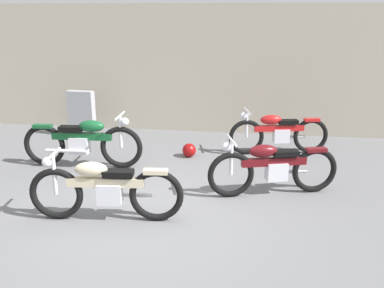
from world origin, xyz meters
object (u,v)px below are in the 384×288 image
object	(u,v)px
helmet	(189,150)
motorcycle_cream	(104,189)
stone_marker	(82,114)
motorcycle_green	(83,142)
motorcycle_maroon	(272,167)
motorcycle_red	(278,133)

from	to	relation	value
helmet	motorcycle_cream	world-z (taller)	motorcycle_cream
stone_marker	motorcycle_cream	xyz separation A→B (m)	(1.92, -3.90, -0.07)
motorcycle_cream	motorcycle_green	bearing A→B (deg)	-67.03
helmet	motorcycle_maroon	bearing A→B (deg)	-45.92
stone_marker	motorcycle_cream	world-z (taller)	stone_marker
motorcycle_red	motorcycle_cream	bearing A→B (deg)	40.42
motorcycle_green	motorcycle_cream	size ratio (longest dim) A/B	1.06
motorcycle_maroon	motorcycle_green	size ratio (longest dim) A/B	0.90
helmet	motorcycle_green	bearing A→B (deg)	-155.57
motorcycle_red	motorcycle_maroon	xyz separation A→B (m)	(-0.18, -2.09, 0.01)
motorcycle_red	motorcycle_cream	distance (m)	4.12
motorcycle_green	motorcycle_cream	distance (m)	2.27
stone_marker	motorcycle_cream	distance (m)	4.35
motorcycle_red	motorcycle_maroon	bearing A→B (deg)	72.48
motorcycle_cream	helmet	bearing A→B (deg)	-110.73
motorcycle_maroon	motorcycle_cream	distance (m)	2.59
stone_marker	motorcycle_green	xyz separation A→B (m)	(0.81, -1.91, -0.05)
motorcycle_cream	motorcycle_maroon	bearing A→B (deg)	-158.42
stone_marker	motorcycle_green	size ratio (longest dim) A/B	0.47
motorcycle_maroon	motorcycle_green	world-z (taller)	motorcycle_green
stone_marker	helmet	world-z (taller)	stone_marker
helmet	motorcycle_cream	distance (m)	2.93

